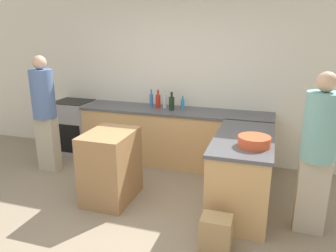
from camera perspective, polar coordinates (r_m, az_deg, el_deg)
The scene contains 15 objects.
ground_plane at distance 3.83m, azimuth -7.85°, elevation -17.33°, with size 14.00×14.00×0.00m, color gray.
wall_back at distance 5.40m, azimuth 2.19°, elevation 8.32°, with size 8.00×0.06×2.70m.
counter_back at distance 5.29m, azimuth 1.09°, elevation -1.87°, with size 3.04×0.65×0.90m.
counter_peninsula at distance 4.14m, azimuth 12.75°, elevation -7.71°, with size 0.69×1.47×0.90m.
range_oven at distance 6.08m, azimuth -15.90°, elevation -0.03°, with size 0.67×0.59×0.91m.
island_table at distance 4.25m, azimuth -9.95°, elevation -6.91°, with size 0.56×0.75×0.90m.
mixing_bowl at distance 3.67m, azimuth 14.77°, elevation -2.60°, with size 0.35×0.35×0.11m.
water_bottle_blue at distance 5.35m, azimuth -2.91°, elevation 4.56°, with size 0.06×0.06×0.28m.
dish_soap_bottle at distance 5.24m, azimuth 2.58°, elevation 3.92°, with size 0.06×0.06×0.20m.
wine_bottle_dark at distance 5.13m, azimuth 0.64°, elevation 4.05°, with size 0.08×0.08×0.29m.
vinegar_bottle_clear at distance 5.25m, azimuth -0.56°, elevation 4.35°, with size 0.06×0.06×0.29m.
hot_sauce_bottle at distance 5.29m, azimuth -1.74°, elevation 4.44°, with size 0.08×0.08×0.29m.
person_by_range at distance 5.23m, azimuth -20.70°, elevation 2.61°, with size 0.34×0.34×1.76m.
person_at_peninsula at distance 3.69m, azimuth 24.60°, elevation -3.72°, with size 0.34×0.34×1.74m.
paper_bag at distance 3.43m, azimuth 8.34°, elevation -18.07°, with size 0.30×0.23×0.37m.
Camera 1 is at (1.43, -2.84, 2.13)m, focal length 35.00 mm.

